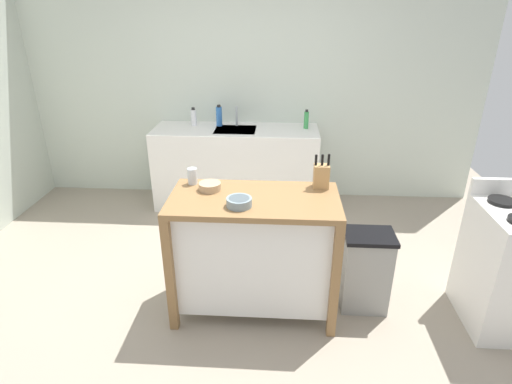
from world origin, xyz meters
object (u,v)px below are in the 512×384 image
Objects in this scene: knife_block at (321,176)px; bowl_stoneware_deep at (210,186)px; bottle_dish_soap at (194,117)px; bottle_spray_cleaner at (306,120)px; kitchen_island at (254,248)px; drinking_cup at (192,176)px; bottle_hand_soap at (219,116)px; trash_bin at (365,271)px; sink_faucet at (237,116)px; bowl_ceramic_small at (239,202)px.

knife_block is 1.62× the size of bowl_stoneware_deep.
bottle_dish_soap reaches higher than bowl_stoneware_deep.
bottle_spray_cleaner is (-0.03, 1.67, -0.03)m from knife_block.
drinking_cup reaches higher than kitchen_island.
bottle_hand_soap is (-0.96, 0.05, 0.01)m from bottle_spray_cleaner.
knife_block is 0.80m from trash_bin.
bowl_stoneware_deep is (-0.32, 0.11, 0.44)m from kitchen_island.
knife_block is at bearing -65.62° from sink_faucet.
bowl_stoneware_deep is at bearing 133.10° from bowl_ceramic_small.
bottle_spray_cleaner is at bearing -2.24° from bottle_dish_soap.
sink_faucet is (-0.79, 1.74, -0.02)m from knife_block.
bottle_dish_soap is at bearing 101.11° from drinking_cup.
trash_bin is at bearing 12.20° from bowl_ceramic_small.
bottle_spray_cleaner is 0.88× the size of bottle_hand_soap.
bottle_dish_soap is (-1.27, 1.72, -0.03)m from knife_block.
bottle_dish_soap reaches higher than drinking_cup.
bowl_ceramic_small is 1.07× the size of bowl_stoneware_deep.
knife_block reaches higher than bottle_hand_soap.
drinking_cup is at bearing 137.13° from bowl_ceramic_small.
bowl_ceramic_small is at bearing -122.46° from kitchen_island.
bottle_dish_soap reaches higher than trash_bin.
bottle_dish_soap is (-0.48, -0.02, -0.02)m from sink_faucet.
bottle_hand_soap is at bearing 125.75° from trash_bin.
bottle_hand_soap reaches higher than kitchen_island.
knife_block is at bearing -53.64° from bottle_dish_soap.
bottle_hand_soap is (-1.34, 1.86, 0.68)m from trash_bin.
bowl_stoneware_deep is 0.78× the size of bottle_dish_soap.
drinking_cup is 1.89m from bottle_spray_cleaner.
knife_block is at bearing 6.62° from bowl_stoneware_deep.
bottle_dish_soap is 0.29m from bottle_hand_soap.
bottle_dish_soap reaches higher than bowl_ceramic_small.
bottle_spray_cleaner is at bearing 76.80° from kitchen_island.
drinking_cup reaches higher than bowl_stoneware_deep.
bottle_dish_soap is at bearing 126.36° from knife_block.
bottle_hand_soap is at bearing 91.71° from drinking_cup.
bottle_hand_soap is at bearing 119.70° from knife_block.
bowl_ceramic_small is 0.51m from drinking_cup.
knife_block reaches higher than sink_faucet.
bowl_stoneware_deep is 1.87m from bottle_dish_soap.
trash_bin is at bearing -2.56° from bowl_stoneware_deep.
bowl_ceramic_small reaches higher than bowl_stoneware_deep.
bowl_stoneware_deep is at bearing 161.17° from kitchen_island.
kitchen_island is 0.69m from drinking_cup.
bowl_stoneware_deep is 1.31× the size of drinking_cup.
knife_block is 1.91m from sink_faucet.
kitchen_island is 7.01× the size of bowl_ceramic_small.
bottle_dish_soap is at bearing -179.82° from bottle_hand_soap.
bottle_spray_cleaner is (0.76, -0.07, -0.01)m from sink_faucet.
bowl_stoneware_deep is at bearing -89.91° from sink_faucet.
sink_faucet is (-0.32, 1.94, 0.48)m from kitchen_island.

